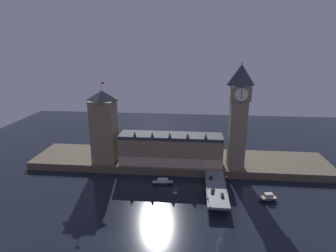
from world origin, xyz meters
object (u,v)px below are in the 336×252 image
at_px(car_northbound_lead, 211,178).
at_px(pedestrian_mid_walk, 226,189).
at_px(street_lamp_far, 206,169).
at_px(boat_downstream, 268,198).
at_px(clock_tower, 239,114).
at_px(victoria_tower, 104,126).
at_px(pedestrian_far_rail, 207,176).
at_px(pedestrian_near_rail, 208,199).
at_px(boat_upstream, 163,182).
at_px(car_northbound_trail, 212,191).
at_px(street_lamp_near, 208,192).
at_px(street_lamp_mid, 226,180).
at_px(car_southbound_lead, 222,195).

height_order(car_northbound_lead, pedestrian_mid_walk, pedestrian_mid_walk).
distance_m(street_lamp_far, boat_downstream, 41.10).
xyz_separation_m(clock_tower, victoria_tower, (-94.10, 2.76, -12.15)).
xyz_separation_m(victoria_tower, pedestrian_far_rail, (73.60, -23.26, -24.63)).
distance_m(pedestrian_near_rail, boat_upstream, 39.60).
bearing_deg(pedestrian_near_rail, car_northbound_lead, 84.10).
bearing_deg(boat_downstream, street_lamp_far, 153.65).
distance_m(victoria_tower, pedestrian_far_rail, 81.02).
distance_m(clock_tower, car_northbound_trail, 56.49).
distance_m(car_northbound_lead, street_lamp_near, 25.05).
bearing_deg(boat_downstream, car_northbound_trail, -173.51).
bearing_deg(street_lamp_mid, pedestrian_far_rail, 134.14).
bearing_deg(pedestrian_near_rail, clock_tower, 66.83).
bearing_deg(car_northbound_lead, pedestrian_near_rail, -95.90).
distance_m(car_northbound_trail, car_southbound_lead, 6.82).
relative_size(victoria_tower, street_lamp_near, 9.06).
distance_m(victoria_tower, car_northbound_trail, 90.35).
distance_m(pedestrian_mid_walk, boat_downstream, 25.49).
relative_size(car_northbound_lead, street_lamp_mid, 0.56).
bearing_deg(victoria_tower, pedestrian_mid_walk, -24.84).
bearing_deg(boat_downstream, boat_upstream, 167.59).
relative_size(car_northbound_lead, street_lamp_far, 0.60).
bearing_deg(car_southbound_lead, street_lamp_near, -156.72).
relative_size(car_southbound_lead, pedestrian_mid_walk, 2.58).
height_order(boat_upstream, boat_downstream, boat_downstream).
xyz_separation_m(clock_tower, pedestrian_far_rail, (-20.50, -20.50, -36.78)).
xyz_separation_m(victoria_tower, pedestrian_near_rail, (73.60, -50.67, -24.69)).
relative_size(victoria_tower, street_lamp_far, 8.51).
bearing_deg(street_lamp_far, pedestrian_far_rail, -83.04).
xyz_separation_m(car_northbound_trail, street_lamp_near, (-3.08, -7.85, 3.27)).
xyz_separation_m(pedestrian_mid_walk, street_lamp_mid, (0.40, 4.31, 3.63)).
height_order(car_northbound_trail, pedestrian_mid_walk, pedestrian_mid_walk).
xyz_separation_m(street_lamp_mid, boat_downstream, (24.51, -3.12, -8.90)).
bearing_deg(pedestrian_near_rail, street_lamp_mid, 55.18).
relative_size(street_lamp_near, boat_upstream, 0.42).
bearing_deg(street_lamp_near, pedestrian_near_rail, -72.17).
height_order(pedestrian_near_rail, pedestrian_mid_walk, pedestrian_mid_walk).
bearing_deg(victoria_tower, car_southbound_lead, -29.30).
bearing_deg(pedestrian_far_rail, car_northbound_lead, -29.58).
bearing_deg(car_northbound_lead, car_northbound_trail, -90.00).
relative_size(car_northbound_lead, car_northbound_trail, 0.87).
relative_size(clock_tower, car_northbound_lead, 17.80).
xyz_separation_m(clock_tower, street_lamp_far, (-20.90, -17.23, -33.45)).
height_order(car_southbound_lead, boat_upstream, car_southbound_lead).
bearing_deg(car_northbound_trail, car_southbound_lead, -38.28).
bearing_deg(victoria_tower, boat_upstream, -27.73).
distance_m(clock_tower, street_lamp_mid, 46.99).
height_order(car_northbound_trail, car_southbound_lead, car_northbound_trail).
bearing_deg(car_southbound_lead, pedestrian_mid_walk, 68.46).
relative_size(victoria_tower, car_northbound_trail, 12.33).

